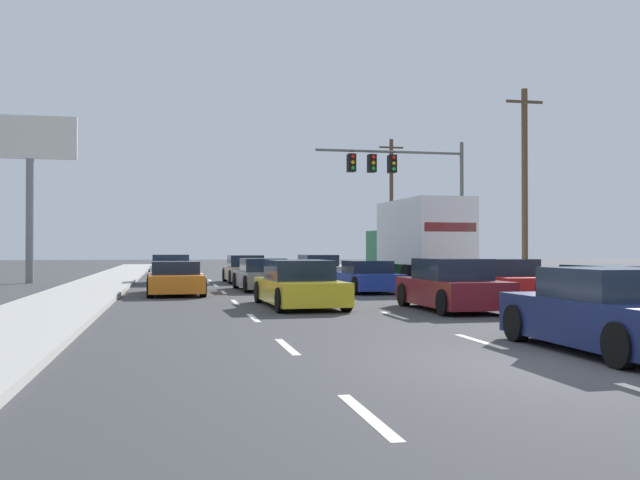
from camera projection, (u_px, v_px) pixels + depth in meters
name	position (u px, v px, depth m)	size (l,w,h in m)	color
ground_plane	(284.00, 282.00, 34.60)	(140.00, 140.00, 0.00)	#3D3D3F
sidewalk_right	(490.00, 284.00, 31.37)	(2.69, 80.00, 0.14)	#B2AFA8
sidewalk_left	(92.00, 288.00, 28.04)	(2.69, 80.00, 0.14)	#B2AFA8
lane_markings	(302.00, 288.00, 29.73)	(6.94, 57.00, 0.01)	silver
car_white	(170.00, 271.00, 33.12)	(2.06, 4.28, 1.33)	white
car_orange	(175.00, 279.00, 25.41)	(2.04, 4.59, 1.16)	orange
car_tan	(245.00, 270.00, 34.09)	(1.95, 4.05, 1.29)	tan
car_gray	(263.00, 276.00, 27.88)	(2.05, 4.18, 1.23)	slate
car_yellow	(299.00, 286.00, 20.04)	(2.08, 4.64, 1.29)	yellow
car_silver	(318.00, 270.00, 33.95)	(1.97, 4.15, 1.31)	#B7BABF
car_blue	(366.00, 278.00, 26.64)	(1.94, 4.07, 1.17)	#1E389E
car_maroon	(452.00, 287.00, 18.93)	(1.88, 4.08, 1.35)	maroon
car_navy	(610.00, 314.00, 11.32)	(1.90, 4.06, 1.32)	#141E4C
box_truck	(417.00, 238.00, 31.82)	(2.79, 7.67, 3.68)	white
car_red	(501.00, 280.00, 23.50)	(1.96, 4.66, 1.28)	red
car_black	(614.00, 293.00, 16.88)	(2.02, 4.12, 1.22)	black
traffic_signal_mast	(398.00, 174.00, 38.76)	(8.26, 0.69, 7.42)	#595B56
utility_pole_mid	(525.00, 183.00, 33.50)	(1.80, 0.28, 9.02)	brown
utility_pole_far	(391.00, 203.00, 52.73)	(1.80, 0.28, 9.58)	brown
roadside_billboard	(30.00, 163.00, 33.48)	(4.17, 0.36, 7.77)	slate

